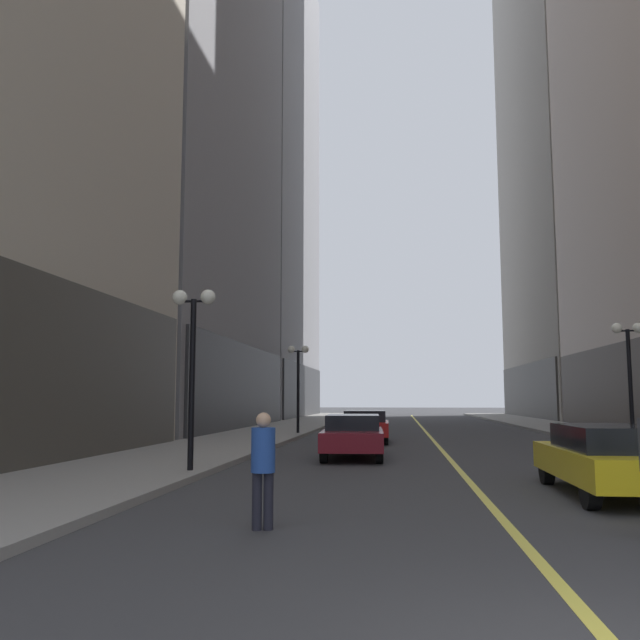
# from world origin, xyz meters

# --- Properties ---
(ground_plane) EXTENTS (200.00, 200.00, 0.00)m
(ground_plane) POSITION_xyz_m (0.00, 35.00, 0.00)
(ground_plane) COLOR #38383A
(sidewalk_left) EXTENTS (4.50, 78.00, 0.15)m
(sidewalk_left) POSITION_xyz_m (-8.25, 35.00, 0.07)
(sidewalk_left) COLOR gray
(sidewalk_left) RESTS_ON ground
(sidewalk_right) EXTENTS (4.50, 78.00, 0.15)m
(sidewalk_right) POSITION_xyz_m (8.25, 35.00, 0.07)
(sidewalk_right) COLOR gray
(sidewalk_right) RESTS_ON ground
(lane_centre_stripe) EXTENTS (0.16, 70.00, 0.01)m
(lane_centre_stripe) POSITION_xyz_m (0.00, 35.00, 0.00)
(lane_centre_stripe) COLOR #E5D64C
(lane_centre_stripe) RESTS_ON ground
(building_left_far) EXTENTS (15.49, 26.00, 50.21)m
(building_left_far) POSITION_xyz_m (-18.15, 60.00, 25.04)
(building_left_far) COLOR gray
(building_left_far) RESTS_ON ground
(building_right_far) EXTENTS (10.49, 26.00, 75.81)m
(building_right_far) POSITION_xyz_m (15.66, 60.00, 37.80)
(building_right_far) COLOR #A8A399
(building_right_far) RESTS_ON ground
(car_yellow) EXTENTS (1.81, 4.76, 1.32)m
(car_yellow) POSITION_xyz_m (2.36, 8.76, 0.72)
(car_yellow) COLOR yellow
(car_yellow) RESTS_ON ground
(car_maroon) EXTENTS (1.98, 4.58, 1.32)m
(car_maroon) POSITION_xyz_m (-2.92, 16.31, 0.72)
(car_maroon) COLOR maroon
(car_maroon) RESTS_ON ground
(car_red) EXTENTS (1.98, 4.31, 1.32)m
(car_red) POSITION_xyz_m (-2.89, 23.81, 0.72)
(car_red) COLOR #B21919
(car_red) RESTS_ON ground
(pedestrian_in_blue_hoodie) EXTENTS (0.40, 0.40, 1.62)m
(pedestrian_in_blue_hoodie) POSITION_xyz_m (-3.45, 4.90, 0.94)
(pedestrian_in_blue_hoodie) COLOR black
(pedestrian_in_blue_hoodie) RESTS_ON ground
(street_lamp_left_near) EXTENTS (1.06, 0.36, 4.43)m
(street_lamp_left_near) POSITION_xyz_m (-6.40, 10.99, 3.26)
(street_lamp_left_near) COLOR black
(street_lamp_left_near) RESTS_ON ground
(street_lamp_left_far) EXTENTS (1.06, 0.36, 4.43)m
(street_lamp_left_far) POSITION_xyz_m (-6.40, 28.31, 3.26)
(street_lamp_left_far) COLOR black
(street_lamp_left_far) RESTS_ON ground
(street_lamp_right_mid) EXTENTS (1.06, 0.36, 4.43)m
(street_lamp_right_mid) POSITION_xyz_m (6.40, 19.56, 3.26)
(street_lamp_right_mid) COLOR black
(street_lamp_right_mid) RESTS_ON ground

